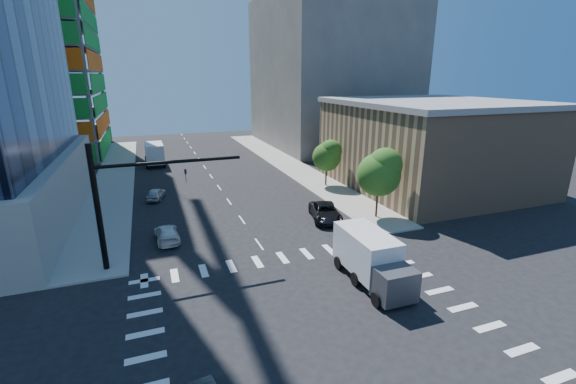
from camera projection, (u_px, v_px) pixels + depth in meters
name	position (u px, v px, depth m)	size (l,w,h in m)	color
ground	(320.00, 330.00, 21.09)	(160.00, 160.00, 0.00)	black
road_markings	(320.00, 330.00, 21.09)	(20.00, 20.00, 0.01)	silver
sidewalk_ne	(286.00, 163.00, 61.13)	(5.00, 60.00, 0.15)	#9C9A94
sidewalk_nw	(115.00, 177.00, 52.86)	(5.00, 60.00, 0.15)	#9C9A94
construction_building	(0.00, 1.00, 60.51)	(25.16, 34.50, 70.60)	slate
commercial_building	(430.00, 144.00, 47.59)	(20.50, 22.50, 10.60)	#997858
bg_building_ne	(329.00, 72.00, 75.37)	(24.00, 30.00, 28.00)	#5B5552
signal_mast_nw	(120.00, 195.00, 26.52)	(10.20, 0.40, 9.00)	black
tree_south	(381.00, 172.00, 36.40)	(4.16, 4.16, 6.82)	#382316
tree_north	(328.00, 155.00, 47.48)	(3.54, 3.52, 5.78)	#382316
car_nb_far	(325.00, 212.00, 37.13)	(2.54, 5.51, 1.53)	black
car_sb_near	(167.00, 233.00, 32.39)	(1.80, 4.44, 1.29)	silver
car_sb_mid	(156.00, 194.00, 43.30)	(1.51, 3.76, 1.28)	#B7BBC0
box_truck_near	(374.00, 264.00, 25.37)	(2.78, 6.35, 3.31)	black
box_truck_far	(154.00, 155.00, 60.14)	(2.95, 6.67, 3.47)	black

